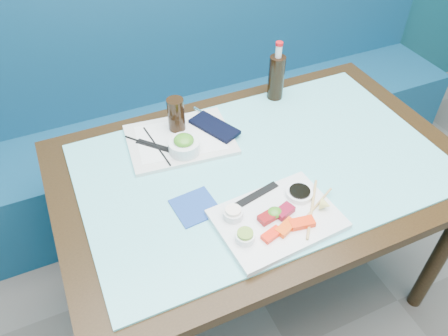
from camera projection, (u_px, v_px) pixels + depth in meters
name	position (u px, v px, depth m)	size (l,w,h in m)	color
booth_bench	(184.00, 119.00, 2.31)	(3.00, 0.56, 1.17)	navy
dining_table	(261.00, 183.00, 1.55)	(1.40, 0.90, 0.75)	black
glass_top	(262.00, 165.00, 1.49)	(1.22, 0.76, 0.01)	#63C3C7
sashimi_plate	(277.00, 219.00, 1.30)	(0.36, 0.26, 0.02)	silver
salmon_left	(272.00, 235.00, 1.24)	(0.06, 0.03, 0.02)	#FF200A
salmon_mid	(286.00, 227.00, 1.26)	(0.07, 0.03, 0.02)	#FF4A0A
salmon_right	(302.00, 223.00, 1.27)	(0.07, 0.04, 0.02)	#FF300A
tuna_left	(268.00, 217.00, 1.28)	(0.06, 0.03, 0.02)	maroon
tuna_right	(284.00, 211.00, 1.30)	(0.06, 0.04, 0.02)	maroon
seaweed_garnish	(275.00, 213.00, 1.29)	(0.05, 0.04, 0.03)	#3B7D1C
ramekin_wasabi	(245.00, 237.00, 1.23)	(0.06, 0.06, 0.02)	white
wasabi_fill	(245.00, 233.00, 1.21)	(0.05, 0.05, 0.01)	olive
ramekin_ginger	(233.00, 214.00, 1.29)	(0.06, 0.06, 0.02)	silver
ginger_fill	(233.00, 210.00, 1.27)	(0.05, 0.05, 0.01)	#FFE6D1
soy_dish	(299.00, 194.00, 1.35)	(0.08, 0.08, 0.02)	white
soy_fill	(300.00, 191.00, 1.35)	(0.07, 0.07, 0.01)	black
lemon_wedge	(325.00, 205.00, 1.30)	(0.04, 0.04, 0.03)	#EDE170
chopstick_sleeve	(257.00, 195.00, 1.36)	(0.16, 0.03, 0.00)	black
wooden_chopstick_a	(312.00, 208.00, 1.31)	(0.01, 0.01, 0.24)	tan
wooden_chopstick_b	(315.00, 207.00, 1.32)	(0.01, 0.01, 0.20)	tan
serving_tray	(180.00, 139.00, 1.58)	(0.37, 0.28, 0.01)	silver
paper_placemat	(180.00, 138.00, 1.57)	(0.30, 0.21, 0.00)	white
seaweed_bowl	(184.00, 146.00, 1.50)	(0.11, 0.11, 0.04)	silver
seaweed_salad	(184.00, 140.00, 1.48)	(0.07, 0.07, 0.04)	#3E871F
cola_glass	(176.00, 115.00, 1.57)	(0.06, 0.06, 0.13)	black
navy_pouch	(214.00, 127.00, 1.61)	(0.08, 0.19, 0.01)	black
fork	(202.00, 112.00, 1.68)	(0.01, 0.01, 0.09)	white
black_chopstick_a	(154.00, 146.00, 1.53)	(0.01, 0.01, 0.25)	black
black_chopstick_b	(157.00, 146.00, 1.54)	(0.01, 0.01, 0.23)	black
tray_sleeve	(155.00, 146.00, 1.53)	(0.02, 0.15, 0.00)	black
cola_bottle_body	(276.00, 78.00, 1.72)	(0.06, 0.06, 0.18)	black
cola_bottle_neck	(279.00, 51.00, 1.64)	(0.03, 0.03, 0.05)	silver
cola_bottle_cap	(279.00, 44.00, 1.62)	(0.03, 0.03, 0.01)	red
blue_napkin	(195.00, 207.00, 1.35)	(0.13, 0.13, 0.01)	navy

